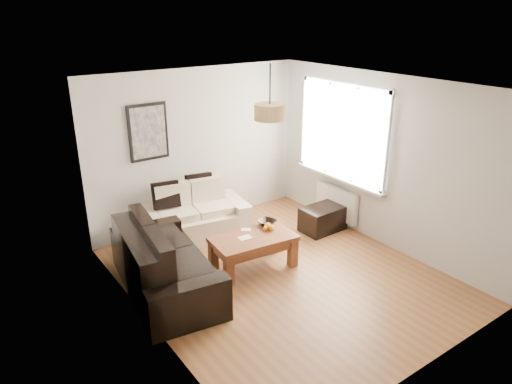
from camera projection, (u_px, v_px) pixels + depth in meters
floor at (281, 275)px, 6.52m from camera, size 4.50×4.50×0.00m
ceiling at (285, 85)px, 5.57m from camera, size 3.80×4.50×0.00m
wall_back at (198, 148)px, 7.75m from camera, size 3.80×0.04×2.60m
wall_front at (435, 259)px, 4.34m from camera, size 3.80×0.04×2.60m
wall_left at (144, 225)px, 5.02m from camera, size 0.04×4.50×2.60m
wall_right at (382, 162)px, 7.07m from camera, size 0.04×4.50×2.60m
window_bay at (343, 132)px, 7.55m from camera, size 0.14×1.90×1.60m
radiator at (337, 203)px, 7.97m from camera, size 0.10×0.90×0.52m
poster at (148, 132)px, 7.12m from camera, size 0.62×0.04×0.87m
pendant_shade at (270, 112)px, 5.93m from camera, size 0.40×0.40×0.20m
loveseat_cream at (194, 212)px, 7.51m from camera, size 1.78×1.16×0.82m
sofa_leather at (165, 260)px, 6.05m from camera, size 1.25×2.13×0.87m
coffee_table at (253, 252)px, 6.65m from camera, size 1.22×0.75×0.48m
ottoman at (323, 219)px, 7.78m from camera, size 0.72×0.47×0.41m
cushion_left at (166, 195)px, 7.35m from camera, size 0.43×0.21×0.42m
cushion_right at (200, 187)px, 7.67m from camera, size 0.45×0.21×0.43m
fruit_bowl at (267, 222)px, 6.93m from camera, size 0.33×0.33×0.06m
orange_a at (271, 228)px, 6.75m from camera, size 0.11×0.11×0.09m
orange_b at (267, 226)px, 6.80m from camera, size 0.11×0.11×0.09m
orange_c at (265, 228)px, 6.72m from camera, size 0.08×0.08×0.06m
papers at (245, 238)px, 6.54m from camera, size 0.19×0.14×0.01m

